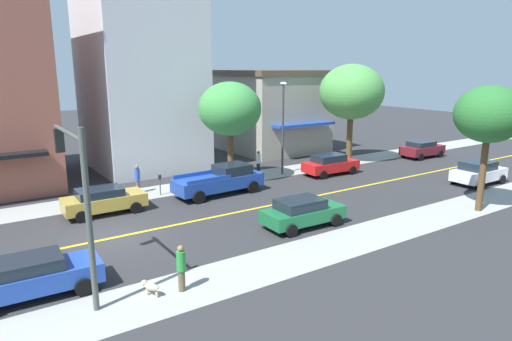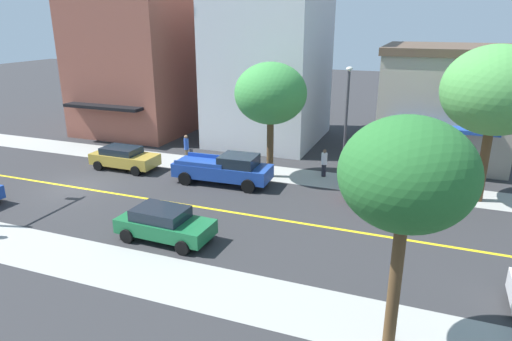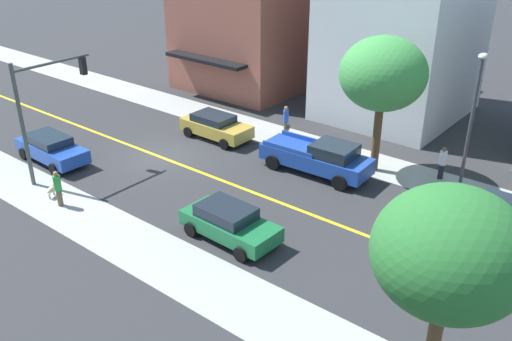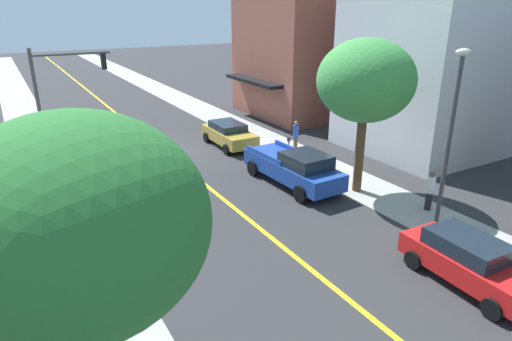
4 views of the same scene
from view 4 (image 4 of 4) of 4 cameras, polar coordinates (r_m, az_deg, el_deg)
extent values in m
plane|color=#2D2D30|center=(27.04, -11.53, 2.21)|extent=(140.00, 140.00, 0.00)
cube|color=#9E9E99|center=(29.67, 0.58, 4.28)|extent=(2.90, 126.00, 0.01)
cube|color=#9E9E99|center=(25.87, -25.41, -0.26)|extent=(2.90, 126.00, 0.01)
cube|color=yellow|center=(27.04, -11.53, 2.22)|extent=(0.20, 126.00, 0.00)
cube|color=#935142|center=(36.96, 8.21, 18.42)|extent=(11.02, 8.86, 14.15)
cube|color=black|center=(33.98, -0.41, 11.44)|extent=(1.12, 6.73, 0.24)
cube|color=silver|center=(28.74, 23.25, 17.51)|extent=(9.59, 7.89, 15.15)
ellipsoid|color=#286B2D|center=(6.61, -21.89, -6.35)|extent=(3.69, 3.69, 3.14)
cylinder|color=brown|center=(21.13, 13.16, 2.01)|extent=(0.42, 0.42, 3.59)
ellipsoid|color=#3D8E42|center=(20.34, 13.94, 11.17)|extent=(4.32, 4.32, 3.67)
cylinder|color=red|center=(29.24, -1.19, 4.66)|extent=(0.24, 0.24, 0.62)
sphere|color=red|center=(29.14, -1.20, 5.38)|extent=(0.22, 0.22, 0.22)
cylinder|color=red|center=(29.31, -0.90, 4.76)|extent=(0.10, 0.10, 0.10)
cylinder|color=red|center=(29.15, -1.49, 4.67)|extent=(0.10, 0.10, 0.10)
cylinder|color=#4C4C51|center=(25.34, 4.20, 2.60)|extent=(0.07, 0.07, 1.06)
cube|color=#2D2D33|center=(25.14, 4.24, 4.03)|extent=(0.12, 0.18, 0.26)
cylinder|color=#474C47|center=(27.49, -26.18, 7.50)|extent=(0.20, 0.20, 6.18)
cylinder|color=#474C47|center=(27.32, -22.66, 13.67)|extent=(4.16, 0.14, 0.14)
cube|color=black|center=(27.66, -19.02, 13.13)|extent=(0.26, 0.32, 0.90)
sphere|color=red|center=(27.63, -19.09, 13.75)|extent=(0.20, 0.20, 0.20)
sphere|color=yellow|center=(27.66, -19.02, 13.13)|extent=(0.20, 0.20, 0.20)
sphere|color=green|center=(27.69, -18.94, 12.52)|extent=(0.20, 0.20, 0.20)
cylinder|color=#38383D|center=(17.82, 23.45, 2.56)|extent=(0.16, 0.16, 6.66)
ellipsoid|color=silver|center=(17.17, 25.12, 13.66)|extent=(0.70, 0.36, 0.24)
cube|color=red|center=(15.67, 25.81, -10.92)|extent=(1.87, 4.44, 0.71)
cube|color=#19232D|center=(15.48, 25.52, -8.61)|extent=(1.59, 2.42, 0.53)
cylinder|color=black|center=(14.59, 28.11, -15.46)|extent=(0.24, 0.65, 0.64)
cylinder|color=black|center=(17.17, 23.54, -9.09)|extent=(0.24, 0.65, 0.64)
cylinder|color=black|center=(15.99, 19.60, -10.80)|extent=(0.24, 0.65, 0.64)
cube|color=#1E429E|center=(29.79, -21.58, 4.22)|extent=(1.91, 4.65, 0.70)
cube|color=#19232D|center=(29.87, -21.79, 5.38)|extent=(1.64, 2.53, 0.45)
cylinder|color=black|center=(28.55, -19.31, 3.10)|extent=(0.24, 0.65, 0.64)
cylinder|color=black|center=(28.35, -22.82, 2.52)|extent=(0.24, 0.65, 0.64)
cylinder|color=black|center=(31.44, -20.30, 4.52)|extent=(0.24, 0.65, 0.64)
cylinder|color=black|center=(31.27, -23.49, 4.00)|extent=(0.24, 0.65, 0.64)
cube|color=#196638|center=(18.18, -14.05, -5.07)|extent=(1.96, 4.34, 0.66)
cube|color=#19232D|center=(18.13, -14.39, -3.15)|extent=(1.68, 2.36, 0.50)
cylinder|color=black|center=(17.31, -9.76, -7.29)|extent=(0.24, 0.65, 0.64)
cylinder|color=black|center=(16.91, -15.70, -8.51)|extent=(0.24, 0.65, 0.64)
cylinder|color=black|center=(19.77, -12.49, -3.84)|extent=(0.24, 0.65, 0.64)
cylinder|color=black|center=(19.42, -17.69, -4.82)|extent=(0.24, 0.65, 0.64)
cube|color=#B29338|center=(27.71, -3.45, 4.51)|extent=(1.86, 4.41, 0.72)
cube|color=#19232D|center=(27.75, -3.68, 5.75)|extent=(1.63, 2.39, 0.43)
cylinder|color=black|center=(27.00, -0.31, 3.32)|extent=(0.22, 0.64, 0.64)
cylinder|color=black|center=(26.18, -3.80, 2.72)|extent=(0.22, 0.64, 0.64)
cylinder|color=black|center=(29.45, -3.10, 4.76)|extent=(0.22, 0.64, 0.64)
cylinder|color=black|center=(28.71, -6.37, 4.25)|extent=(0.22, 0.64, 0.64)
cube|color=#1E429E|center=(21.74, 4.64, 0.26)|extent=(2.19, 5.92, 0.81)
cube|color=#19232D|center=(20.72, 6.44, 1.28)|extent=(1.89, 2.18, 0.63)
cube|color=#1E429E|center=(22.96, 4.73, 2.76)|extent=(0.22, 3.04, 0.24)
cube|color=#1E429E|center=(21.97, 0.96, 2.00)|extent=(0.22, 3.04, 0.24)
cylinder|color=black|center=(21.06, 10.00, -1.86)|extent=(0.31, 0.81, 0.80)
cylinder|color=black|center=(19.87, 5.78, -3.04)|extent=(0.31, 0.81, 0.80)
cylinder|color=black|center=(23.92, 3.63, 1.18)|extent=(0.31, 0.81, 0.80)
cylinder|color=black|center=(22.89, -0.35, 0.31)|extent=(0.31, 0.81, 0.80)
cylinder|color=brown|center=(26.83, 5.09, 3.36)|extent=(0.24, 0.24, 0.85)
cylinder|color=#284CB2|center=(26.61, 5.14, 5.04)|extent=(0.32, 0.32, 0.78)
sphere|color=#936B4C|center=(26.48, 5.17, 6.10)|extent=(0.24, 0.24, 0.24)
cylinder|color=brown|center=(25.29, -25.49, 0.24)|extent=(0.25, 0.25, 0.81)
cylinder|color=#288C38|center=(25.06, -25.75, 1.89)|extent=(0.34, 0.34, 0.74)
sphere|color=#936B4C|center=(24.93, -25.92, 2.94)|extent=(0.23, 0.23, 0.23)
cylinder|color=black|center=(20.49, 21.29, -3.67)|extent=(0.28, 0.28, 0.80)
cylinder|color=silver|center=(20.21, 21.57, -1.69)|extent=(0.37, 0.37, 0.73)
sphere|color=brown|center=(20.05, 21.74, -0.43)|extent=(0.23, 0.23, 0.23)
ellipsoid|color=#C6B28C|center=(26.33, -25.27, 0.96)|extent=(0.66, 0.53, 0.27)
sphere|color=#C6B28C|center=(26.48, -24.72, 1.33)|extent=(0.21, 0.21, 0.21)
cylinder|color=#C6B28C|center=(26.52, -24.82, 0.58)|extent=(0.09, 0.09, 0.24)
cylinder|color=#C6B28C|center=(26.29, -25.55, 0.30)|extent=(0.09, 0.09, 0.24)
camera|label=1|loc=(32.52, -54.44, 11.65)|focal=31.31mm
camera|label=2|loc=(12.78, -95.44, 3.18)|focal=31.75mm
camera|label=3|loc=(11.74, -112.35, 15.64)|focal=38.92mm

